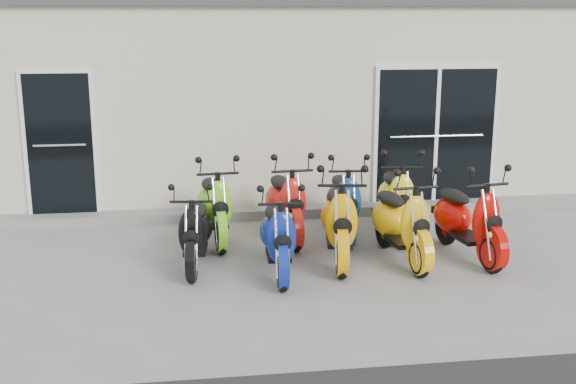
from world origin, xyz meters
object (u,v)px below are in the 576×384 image
object	(u,v)px
scooter_front_blue	(278,226)
scooter_front_orange_a	(339,210)
scooter_back_green	(215,196)
scooter_back_red	(286,193)
scooter_front_black	(195,222)
scooter_back_yellow	(397,189)
scooter_front_red	(469,209)
scooter_back_blue	(344,192)
scooter_front_orange_b	(402,212)

from	to	relation	value
scooter_front_blue	scooter_front_orange_a	world-z (taller)	scooter_front_orange_a
scooter_back_green	scooter_back_red	bearing A→B (deg)	-5.15
scooter_front_black	scooter_back_green	xyz separation A→B (m)	(0.29, 1.05, 0.06)
scooter_front_blue	scooter_front_black	bearing A→B (deg)	160.73
scooter_front_orange_a	scooter_back_yellow	bearing A→B (deg)	53.59
scooter_front_red	scooter_back_yellow	distance (m)	1.30
scooter_front_orange_a	scooter_back_blue	size ratio (longest dim) A/B	1.08
scooter_back_blue	scooter_front_blue	bearing A→B (deg)	-123.31
scooter_front_black	scooter_front_orange_b	size ratio (longest dim) A/B	0.89
scooter_front_red	scooter_back_blue	bearing A→B (deg)	131.29
scooter_front_orange_a	scooter_back_red	distance (m)	1.19
scooter_front_orange_b	scooter_front_blue	bearing A→B (deg)	-176.64
scooter_back_red	scooter_back_blue	distance (m)	0.84
scooter_back_green	scooter_back_yellow	bearing A→B (deg)	-4.99
scooter_back_green	scooter_back_yellow	xyz separation A→B (m)	(2.59, -0.01, 0.01)
scooter_front_blue	scooter_front_red	xyz separation A→B (m)	(2.51, 0.27, 0.05)
scooter_front_black	scooter_back_yellow	xyz separation A→B (m)	(2.88, 1.04, 0.07)
scooter_front_blue	scooter_front_orange_b	xyz separation A→B (m)	(1.61, 0.26, 0.05)
scooter_front_orange_a	scooter_back_blue	xyz separation A→B (m)	(0.30, 1.09, -0.05)
scooter_front_orange_a	scooter_back_green	distance (m)	1.87
scooter_back_green	scooter_front_red	bearing A→B (deg)	-24.59
scooter_front_blue	scooter_front_orange_b	bearing A→B (deg)	11.05
scooter_front_orange_b	scooter_back_red	distance (m)	1.76
scooter_back_green	scooter_back_yellow	world-z (taller)	scooter_back_yellow
scooter_back_red	scooter_back_yellow	distance (m)	1.60
scooter_front_blue	scooter_front_orange_b	world-z (taller)	scooter_front_orange_b
scooter_front_orange_a	scooter_back_red	world-z (taller)	scooter_front_orange_a
scooter_front_black	scooter_back_yellow	distance (m)	3.06
scooter_back_blue	scooter_back_green	bearing A→B (deg)	-174.70
scooter_back_green	scooter_front_orange_a	bearing A→B (deg)	-39.69
scooter_front_red	scooter_back_yellow	bearing A→B (deg)	110.18
scooter_front_orange_a	scooter_front_orange_b	distance (m)	0.79
scooter_front_blue	scooter_back_blue	world-z (taller)	scooter_back_blue
scooter_front_red	scooter_back_green	bearing A→B (deg)	152.06
scooter_front_red	scooter_back_green	size ratio (longest dim) A/B	1.01
scooter_front_orange_a	scooter_back_green	bearing A→B (deg)	153.66
scooter_back_yellow	scooter_front_blue	bearing A→B (deg)	-135.29
scooter_front_orange_b	scooter_back_red	world-z (taller)	scooter_front_orange_b
scooter_front_orange_b	scooter_front_orange_a	bearing A→B (deg)	166.79
scooter_front_red	scooter_back_green	world-z (taller)	scooter_front_red
scooter_front_black	scooter_back_blue	bearing A→B (deg)	32.98
scooter_front_orange_b	scooter_back_yellow	distance (m)	1.19
scooter_front_orange_b	scooter_back_yellow	world-z (taller)	scooter_front_orange_b
scooter_front_blue	scooter_back_yellow	distance (m)	2.36
scooter_front_orange_a	scooter_front_blue	bearing A→B (deg)	-147.94
scooter_front_orange_a	scooter_back_green	world-z (taller)	scooter_front_orange_a
scooter_front_blue	scooter_back_green	size ratio (longest dim) A/B	0.94
scooter_front_orange_a	scooter_front_red	size ratio (longest dim) A/B	1.03
scooter_front_black	scooter_back_red	distance (m)	1.65
scooter_back_green	scooter_back_yellow	size ratio (longest dim) A/B	0.99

